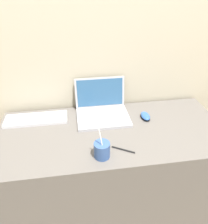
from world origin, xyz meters
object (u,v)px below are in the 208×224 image
(computer_mouse, at_px, (145,116))
(external_keyboard, at_px, (36,119))
(drink_cup, at_px, (102,150))
(pen, at_px, (123,150))
(laptop, at_px, (102,109))

(computer_mouse, relative_size, external_keyboard, 0.26)
(drink_cup, relative_size, computer_mouse, 1.94)
(computer_mouse, xyz_separation_m, external_keyboard, (-0.76, 0.08, -0.00))
(pen, bearing_deg, external_keyboard, 144.03)
(drink_cup, distance_m, computer_mouse, 0.49)
(laptop, xyz_separation_m, computer_mouse, (0.30, -0.08, -0.04))
(laptop, xyz_separation_m, external_keyboard, (-0.46, -0.00, -0.04))
(laptop, relative_size, external_keyboard, 0.85)
(laptop, distance_m, external_keyboard, 0.46)
(laptop, relative_size, pen, 2.87)
(drink_cup, height_order, pen, drink_cup)
(drink_cup, bearing_deg, laptop, 81.90)
(computer_mouse, distance_m, pen, 0.38)
(drink_cup, height_order, external_keyboard, drink_cup)
(drink_cup, xyz_separation_m, external_keyboard, (-0.40, 0.42, -0.04))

